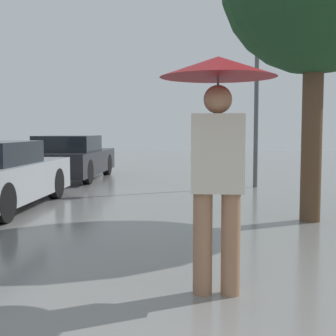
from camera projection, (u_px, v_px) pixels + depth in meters
name	position (u px, v px, depth m)	size (l,w,h in m)	color
pedestrian	(218.00, 119.00, 3.75)	(0.94, 0.94, 1.94)	#9E7051
parked_car_farthest	(70.00, 158.00, 12.88)	(1.73, 3.97, 1.20)	black
street_lamp	(257.00, 45.00, 10.80)	(0.35, 0.35, 4.66)	#515456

